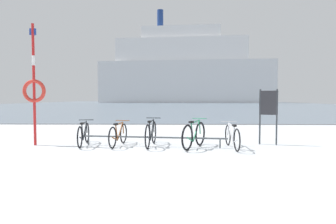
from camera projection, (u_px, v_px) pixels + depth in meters
name	position (u px, v px, depth m)	size (l,w,h in m)	color
ground	(164.00, 105.00, 59.76)	(80.00, 132.00, 0.08)	silver
bike_rack	(152.00, 138.00, 8.61)	(4.44, 0.62, 0.31)	#4C5156
bicycle_0	(84.00, 134.00, 8.85)	(0.46, 1.72, 0.76)	black
bicycle_1	(118.00, 135.00, 8.78)	(0.46, 1.62, 0.75)	black
bicycle_2	(151.00, 134.00, 8.71)	(0.46, 1.79, 0.84)	black
bicycle_3	(194.00, 135.00, 8.37)	(0.81, 1.53, 0.85)	black
bicycle_4	(232.00, 136.00, 8.31)	(0.46, 1.69, 0.75)	black
info_sign	(268.00, 108.00, 8.92)	(0.54, 0.18, 1.74)	#33383D
rescue_post	(34.00, 88.00, 8.80)	(0.71, 0.11, 3.72)	red
ferry_ship	(184.00, 72.00, 87.97)	(52.78, 15.43, 28.42)	silver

